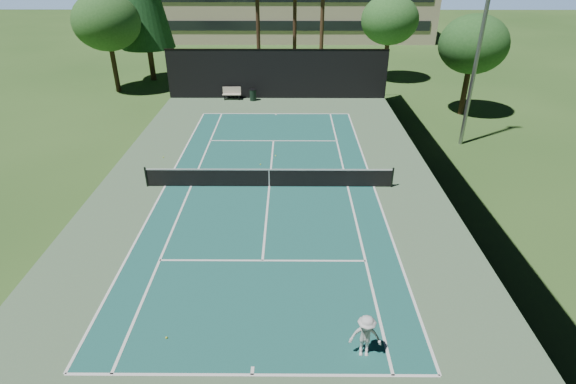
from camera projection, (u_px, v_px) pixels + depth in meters
name	position (u px, v px, depth m)	size (l,w,h in m)	color
ground	(269.00, 187.00, 23.55)	(160.00, 160.00, 0.00)	#305620
apron_slab	(269.00, 187.00, 23.55)	(18.00, 32.00, 0.01)	#51714F
court_surface	(269.00, 186.00, 23.54)	(10.97, 23.77, 0.01)	#1C5A53
court_lines	(269.00, 186.00, 23.54)	(11.07, 23.87, 0.01)	white
tennis_net	(269.00, 177.00, 23.28)	(12.90, 0.10, 1.10)	black
fence	(269.00, 151.00, 22.65)	(18.04, 32.05, 4.03)	black
player	(366.00, 336.00, 13.42)	(0.97, 0.56, 1.51)	silver
tennis_ball_a	(166.00, 338.00, 14.31)	(0.08, 0.08, 0.08)	#CBDA31
tennis_ball_b	(276.00, 156.00, 27.00)	(0.08, 0.08, 0.08)	#D4F337
tennis_ball_c	(261.00, 164.00, 25.91)	(0.08, 0.08, 0.08)	#E7F136
tennis_ball_d	(163.00, 157.00, 26.82)	(0.07, 0.07, 0.07)	#C4E935
park_bench	(232.00, 93.00, 37.09)	(1.50, 0.45, 1.02)	beige
trash_bin	(253.00, 95.00, 36.82)	(0.56, 0.56, 0.95)	black
decid_tree_a	(390.00, 20.00, 40.29)	(5.12, 5.12, 7.62)	#4A311F
decid_tree_b	(473.00, 44.00, 31.63)	(4.80, 4.80, 7.14)	#422C1C
decid_tree_c	(106.00, 22.00, 36.72)	(5.44, 5.44, 8.09)	#402E1B
campus_building	(283.00, 6.00, 62.02)	(40.50, 12.50, 8.30)	#C4B298
light_pole	(481.00, 39.00, 25.70)	(0.90, 0.25, 12.22)	gray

